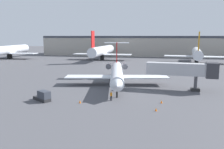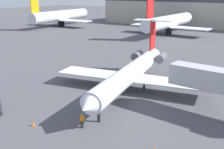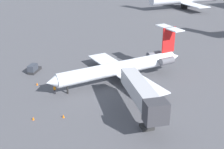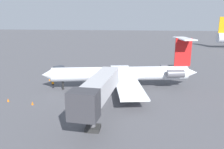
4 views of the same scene
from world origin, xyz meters
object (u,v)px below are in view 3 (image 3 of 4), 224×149
(regional_jet, at_px, (123,67))
(traffic_cone_mid, at_px, (37,84))
(ground_crew_marshaller, at_px, (55,90))
(baggage_tug_lead, at_px, (34,69))
(traffic_cone_near, at_px, (33,118))
(jet_bridge, at_px, (143,96))
(traffic_cone_far, at_px, (63,116))

(regional_jet, relative_size, traffic_cone_mid, 55.26)
(ground_crew_marshaller, height_order, baggage_tug_lead, baggage_tug_lead)
(baggage_tug_lead, distance_m, traffic_cone_near, 20.25)
(regional_jet, xyz_separation_m, baggage_tug_lead, (-10.41, -16.98, -2.22))
(jet_bridge, distance_m, ground_crew_marshaller, 18.53)
(ground_crew_marshaller, xyz_separation_m, baggage_tug_lead, (-11.99, -2.78, -0.02))
(baggage_tug_lead, bearing_deg, jet_bridge, 28.93)
(regional_jet, bearing_deg, jet_bridge, -9.49)
(ground_crew_marshaller, height_order, traffic_cone_mid, ground_crew_marshaller)
(jet_bridge, bearing_deg, baggage_tug_lead, -151.07)
(jet_bridge, xyz_separation_m, baggage_tug_lead, (-26.00, -14.37, -3.63))
(regional_jet, distance_m, baggage_tug_lead, 20.04)
(regional_jet, distance_m, jet_bridge, 15.87)
(traffic_cone_mid, bearing_deg, ground_crew_marshaller, 29.08)
(ground_crew_marshaller, xyz_separation_m, traffic_cone_near, (8.16, -4.65, -0.58))
(regional_jet, height_order, jet_bridge, regional_jet)
(traffic_cone_near, relative_size, traffic_cone_far, 1.00)
(baggage_tug_lead, xyz_separation_m, traffic_cone_near, (20.15, -1.87, -0.56))
(ground_crew_marshaller, bearing_deg, regional_jet, 96.35)
(regional_jet, height_order, traffic_cone_near, regional_jet)
(jet_bridge, height_order, ground_crew_marshaller, jet_bridge)
(regional_jet, xyz_separation_m, traffic_cone_far, (10.57, -14.18, -2.79))
(traffic_cone_mid, bearing_deg, jet_bridge, 37.08)
(regional_jet, bearing_deg, baggage_tug_lead, -121.52)
(regional_jet, xyz_separation_m, jet_bridge, (15.59, -2.61, 1.40))
(jet_bridge, height_order, traffic_cone_far, jet_bridge)
(regional_jet, bearing_deg, traffic_cone_far, -53.32)
(jet_bridge, xyz_separation_m, traffic_cone_mid, (-19.01, -14.37, -4.19))
(regional_jet, relative_size, ground_crew_marshaller, 17.98)
(baggage_tug_lead, bearing_deg, ground_crew_marshaller, 13.07)
(baggage_tug_lead, relative_size, traffic_cone_mid, 7.53)
(ground_crew_marshaller, xyz_separation_m, traffic_cone_mid, (-5.00, -2.78, -0.58))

